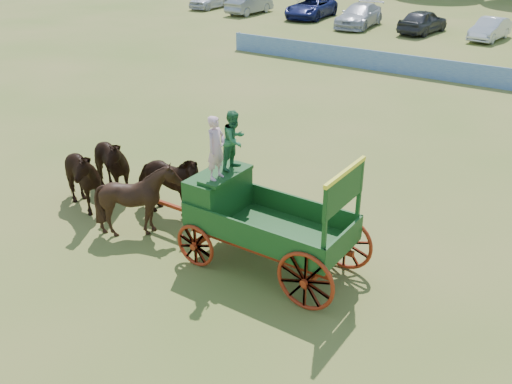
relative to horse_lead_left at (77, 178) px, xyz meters
The scene contains 7 objects.
ground 5.63m from the horse_lead_left, 18.85° to the left, with size 160.00×160.00×0.00m, color olive.
horse_lead_left is the anchor object (origin of this frame).
horse_lead_right 1.10m from the horse_lead_left, 90.00° to the left, with size 1.06×2.33×1.97m, color black.
horse_wheel_left 2.40m from the horse_lead_left, ahead, with size 1.59×1.79×1.97m, color black.
horse_wheel_right 2.64m from the horse_lead_left, 24.62° to the left, with size 1.06×2.33×1.97m, color black.
farm_dray 5.44m from the horse_lead_left, ahead, with size 6.00×2.00×3.65m.
sponsor_banner 20.25m from the horse_lead_left, 77.90° to the left, with size 26.00×0.08×1.05m, color #1E51A4.
Camera 1 is at (7.06, -11.00, 7.67)m, focal length 40.00 mm.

